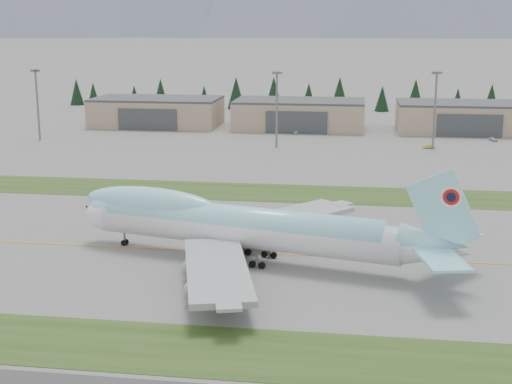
% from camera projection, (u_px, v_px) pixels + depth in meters
% --- Properties ---
extents(ground, '(7000.00, 7000.00, 0.00)m').
position_uv_depth(ground, '(314.00, 256.00, 121.36)').
color(ground, '#5E5E5C').
rests_on(ground, ground).
extents(grass_strip_near, '(400.00, 14.00, 0.08)m').
position_uv_depth(grass_strip_near, '(294.00, 356.00, 84.76)').
color(grass_strip_near, '#294418').
rests_on(grass_strip_near, ground).
extents(grass_strip_far, '(400.00, 18.00, 0.08)m').
position_uv_depth(grass_strip_far, '(326.00, 195.00, 164.70)').
color(grass_strip_far, '#294418').
rests_on(grass_strip_far, ground).
extents(taxiway_line_main, '(400.00, 0.40, 0.02)m').
position_uv_depth(taxiway_line_main, '(314.00, 256.00, 121.36)').
color(taxiway_line_main, orange).
rests_on(taxiway_line_main, ground).
extents(boeing_747_freighter, '(69.03, 57.85, 18.13)m').
position_uv_depth(boeing_747_freighter, '(241.00, 226.00, 117.87)').
color(boeing_747_freighter, white).
rests_on(boeing_747_freighter, ground).
extents(hangar_left, '(48.00, 26.60, 10.80)m').
position_uv_depth(hangar_left, '(157.00, 112.00, 274.13)').
color(hangar_left, gray).
rests_on(hangar_left, ground).
extents(hangar_center, '(48.00, 26.60, 10.80)m').
position_uv_depth(hangar_center, '(299.00, 114.00, 266.54)').
color(hangar_center, gray).
rests_on(hangar_center, ground).
extents(hangar_right, '(48.00, 26.60, 10.80)m').
position_uv_depth(hangar_right, '(464.00, 117.00, 258.26)').
color(hangar_right, gray).
rests_on(hangar_right, ground).
extents(floodlight_masts, '(159.69, 8.28, 24.16)m').
position_uv_depth(floodlight_masts, '(311.00, 95.00, 225.02)').
color(floodlight_masts, slate).
rests_on(floodlight_masts, ground).
extents(service_vehicle_a, '(2.16, 3.67, 1.17)m').
position_uv_depth(service_vehicle_a, '(296.00, 134.00, 254.25)').
color(service_vehicle_a, silver).
rests_on(service_vehicle_a, ground).
extents(service_vehicle_b, '(4.00, 1.89, 1.27)m').
position_uv_depth(service_vehicle_b, '(429.00, 148.00, 225.34)').
color(service_vehicle_b, gold).
rests_on(service_vehicle_b, ground).
extents(service_vehicle_c, '(2.78, 4.14, 1.11)m').
position_uv_depth(service_vehicle_c, '(493.00, 141.00, 239.18)').
color(service_vehicle_c, '#A7A8AC').
rests_on(service_vehicle_c, ground).
extents(conifer_belt, '(268.23, 14.92, 14.90)m').
position_uv_depth(conifer_belt, '(341.00, 96.00, 323.39)').
color(conifer_belt, black).
rests_on(conifer_belt, ground).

